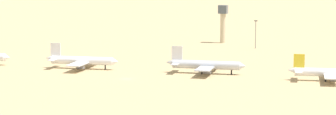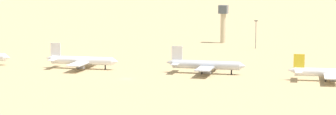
# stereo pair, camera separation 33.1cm
# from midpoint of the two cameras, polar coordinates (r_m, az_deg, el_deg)

# --- Properties ---
(ground) EXTENTS (4000.00, 4000.00, 0.00)m
(ground) POSITION_cam_midpoint_polar(r_m,az_deg,el_deg) (269.64, -3.60, -1.84)
(ground) COLOR tan
(parked_jet_white_3) EXTENTS (34.11, 28.73, 11.26)m
(parked_jet_white_3) POSITION_cam_midpoint_polar(r_m,az_deg,el_deg) (298.82, -7.43, -0.26)
(parked_jet_white_3) COLOR white
(parked_jet_white_3) RESTS_ON ground
(parked_jet_white_4) EXTENTS (34.43, 28.96, 11.37)m
(parked_jet_white_4) POSITION_cam_midpoint_polar(r_m,az_deg,el_deg) (282.98, 3.15, -0.63)
(parked_jet_white_4) COLOR silver
(parked_jet_white_4) RESTS_ON ground
(parked_jet_yellow_5) EXTENTS (31.87, 26.95, 10.52)m
(parked_jet_yellow_5) POSITION_cam_midpoint_polar(r_m,az_deg,el_deg) (270.85, 13.43, -1.25)
(parked_jet_yellow_5) COLOR white
(parked_jet_yellow_5) RESTS_ON ground
(control_tower) EXTENTS (5.20, 5.20, 22.60)m
(control_tower) POSITION_cam_midpoint_polar(r_m,az_deg,el_deg) (402.01, 4.68, 3.19)
(control_tower) COLOR #C6B793
(control_tower) RESTS_ON ground
(light_pole_west) EXTENTS (1.80, 0.50, 15.73)m
(light_pole_west) POSITION_cam_midpoint_polar(r_m,az_deg,el_deg) (375.06, 7.45, 2.14)
(light_pole_west) COLOR #59595E
(light_pole_west) RESTS_ON ground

